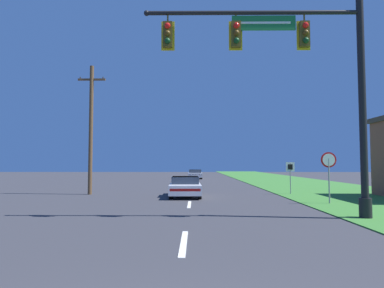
{
  "coord_description": "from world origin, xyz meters",
  "views": [
    {
      "loc": [
        0.29,
        -2.64,
        1.97
      ],
      "look_at": [
        0.0,
        27.71,
        3.73
      ],
      "focal_mm": 32.0,
      "sensor_mm": 36.0,
      "label": 1
    }
  ],
  "objects_px": {
    "far_car": "(195,174)",
    "utility_pole_near": "(91,127)",
    "signal_mast": "(304,74)",
    "route_sign_post": "(290,171)",
    "stop_sign": "(329,166)",
    "car_ahead": "(185,186)"
  },
  "relations": [
    {
      "from": "route_sign_post",
      "to": "utility_pole_near",
      "type": "xyz_separation_m",
      "value": [
        -12.94,
        -0.14,
        2.82
      ]
    },
    {
      "from": "far_car",
      "to": "utility_pole_near",
      "type": "distance_m",
      "value": 24.78
    },
    {
      "from": "stop_sign",
      "to": "route_sign_post",
      "type": "distance_m",
      "value": 5.33
    },
    {
      "from": "signal_mast",
      "to": "stop_sign",
      "type": "relative_size",
      "value": 3.36
    },
    {
      "from": "signal_mast",
      "to": "utility_pole_near",
      "type": "distance_m",
      "value": 14.51
    },
    {
      "from": "far_car",
      "to": "route_sign_post",
      "type": "relative_size",
      "value": 2.19
    },
    {
      "from": "far_car",
      "to": "route_sign_post",
      "type": "xyz_separation_m",
      "value": [
        6.16,
        -23.4,
        0.92
      ]
    },
    {
      "from": "signal_mast",
      "to": "stop_sign",
      "type": "distance_m",
      "value": 6.18
    },
    {
      "from": "far_car",
      "to": "route_sign_post",
      "type": "distance_m",
      "value": 24.21
    },
    {
      "from": "stop_sign",
      "to": "car_ahead",
      "type": "bearing_deg",
      "value": 152.1
    },
    {
      "from": "signal_mast",
      "to": "route_sign_post",
      "type": "xyz_separation_m",
      "value": [
        2.14,
        9.78,
        -3.73
      ]
    },
    {
      "from": "far_car",
      "to": "stop_sign",
      "type": "xyz_separation_m",
      "value": [
        6.59,
        -28.7,
        1.26
      ]
    },
    {
      "from": "car_ahead",
      "to": "stop_sign",
      "type": "bearing_deg",
      "value": -27.9
    },
    {
      "from": "signal_mast",
      "to": "route_sign_post",
      "type": "relative_size",
      "value": 4.15
    },
    {
      "from": "far_car",
      "to": "route_sign_post",
      "type": "height_order",
      "value": "route_sign_post"
    },
    {
      "from": "signal_mast",
      "to": "stop_sign",
      "type": "xyz_separation_m",
      "value": [
        2.57,
        4.48,
        -3.39
      ]
    },
    {
      "from": "route_sign_post",
      "to": "utility_pole_near",
      "type": "relative_size",
      "value": 0.24
    },
    {
      "from": "stop_sign",
      "to": "utility_pole_near",
      "type": "bearing_deg",
      "value": 158.88
    },
    {
      "from": "signal_mast",
      "to": "route_sign_post",
      "type": "bearing_deg",
      "value": 77.64
    },
    {
      "from": "signal_mast",
      "to": "route_sign_post",
      "type": "height_order",
      "value": "signal_mast"
    },
    {
      "from": "far_car",
      "to": "utility_pole_near",
      "type": "relative_size",
      "value": 0.53
    },
    {
      "from": "far_car",
      "to": "utility_pole_near",
      "type": "xyz_separation_m",
      "value": [
        -6.78,
        -23.54,
        3.74
      ]
    }
  ]
}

